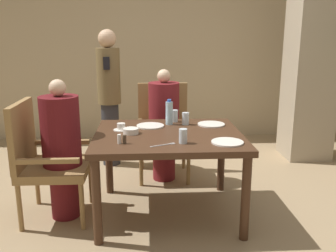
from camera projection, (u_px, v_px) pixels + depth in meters
ground_plane at (168, 212)px, 3.30m from camera, size 16.00×16.00×0.00m
wall_back at (158, 43)px, 5.41m from camera, size 8.00×0.06×2.80m
pillar_stone at (312, 49)px, 4.51m from camera, size 0.53×0.53×2.70m
dining_table at (168, 143)px, 3.15m from camera, size 1.23×1.05×0.73m
chair_left_side at (44, 157)px, 3.12m from camera, size 0.55×0.55×1.00m
diner_in_left_chair at (62, 148)px, 3.11m from camera, size 0.32×0.32×1.18m
chair_far_side at (163, 127)px, 4.10m from camera, size 0.55×0.55×1.00m
diner_in_far_chair at (164, 124)px, 3.93m from camera, size 0.32×0.32×1.18m
standing_host at (109, 94)px, 4.33m from camera, size 0.27×0.30×1.58m
plate_main_left at (211, 124)px, 3.41m from camera, size 0.25×0.25×0.01m
plate_main_right at (150, 126)px, 3.35m from camera, size 0.25×0.25×0.01m
plate_dessert_center at (227, 142)px, 2.85m from camera, size 0.25×0.25×0.01m
teacup_with_saucer at (121, 128)px, 3.22m from camera, size 0.13×0.13×0.06m
bowl_small at (131, 131)px, 3.11m from camera, size 0.13×0.13×0.05m
water_bottle at (169, 113)px, 3.41m from camera, size 0.07×0.07×0.23m
glass_tall_near at (183, 136)px, 2.84m from camera, size 0.06×0.06×0.11m
glass_tall_mid at (186, 119)px, 3.41m from camera, size 0.06×0.06×0.11m
glass_tall_far at (175, 116)px, 3.52m from camera, size 0.06×0.06×0.11m
salt_shaker at (119, 139)px, 2.83m from camera, size 0.03×0.03×0.07m
pepper_shaker at (124, 139)px, 2.83m from camera, size 0.03×0.03×0.07m
fork_beside_plate at (165, 145)px, 2.80m from camera, size 0.19×0.10×0.00m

